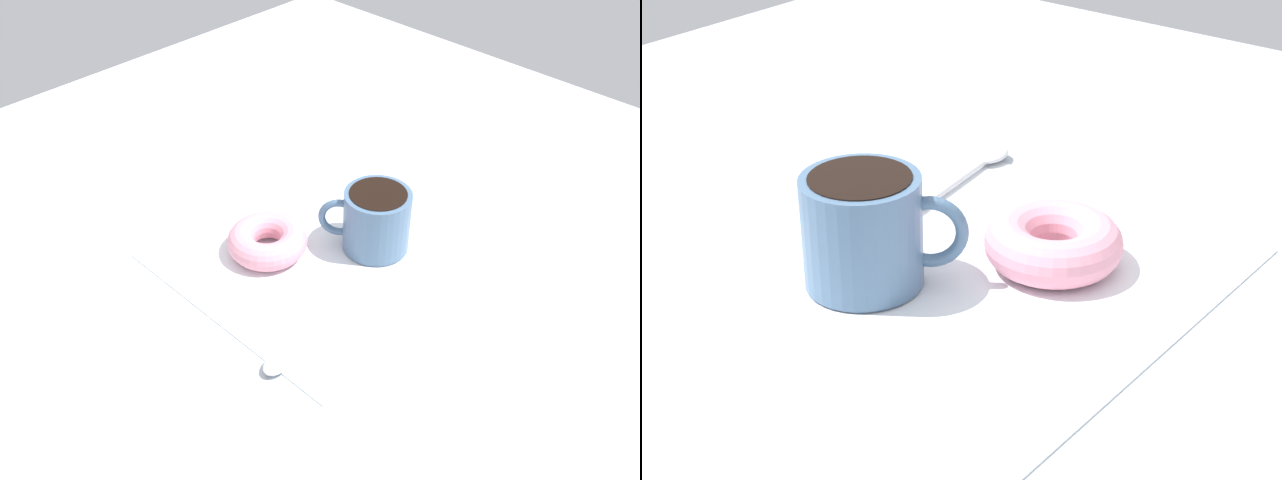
# 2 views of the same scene
# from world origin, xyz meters

# --- Properties ---
(ground_plane) EXTENTS (1.20, 1.20, 0.02)m
(ground_plane) POSITION_xyz_m (0.00, 0.00, -0.01)
(ground_plane) COLOR #B2BCC6
(napkin) EXTENTS (0.32, 0.32, 0.00)m
(napkin) POSITION_xyz_m (-0.01, -0.02, 0.00)
(napkin) COLOR white
(napkin) RESTS_ON ground_plane
(coffee_cup) EXTENTS (0.09, 0.10, 0.08)m
(coffee_cup) POSITION_xyz_m (0.04, -0.05, 0.04)
(coffee_cup) COLOR slate
(coffee_cup) RESTS_ON napkin
(donut) EXTENTS (0.10, 0.10, 0.03)m
(donut) POSITION_xyz_m (-0.06, 0.03, 0.02)
(donut) COLOR pink
(donut) RESTS_ON napkin
(spoon) EXTENTS (0.14, 0.03, 0.01)m
(spoon) POSITION_xyz_m (-0.15, -0.11, 0.01)
(spoon) COLOR silver
(spoon) RESTS_ON napkin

